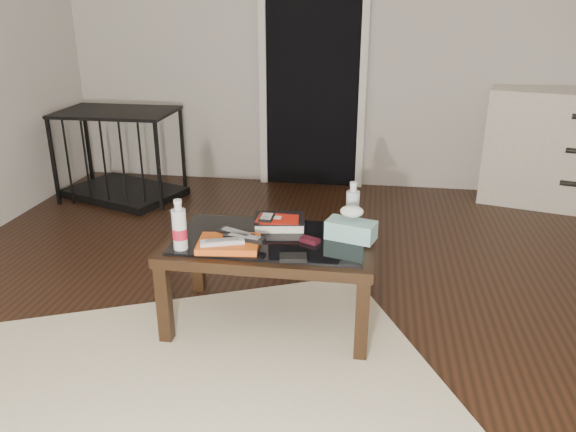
% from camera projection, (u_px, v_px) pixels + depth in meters
% --- Properties ---
extents(ground, '(5.00, 5.00, 0.00)m').
position_uv_depth(ground, '(334.00, 343.00, 2.68)').
color(ground, black).
rests_on(ground, ground).
extents(doorway, '(0.90, 0.08, 2.07)m').
position_uv_depth(doorway, '(313.00, 65.00, 4.64)').
color(doorway, black).
rests_on(doorway, ground).
extents(coffee_table, '(1.00, 0.60, 0.46)m').
position_uv_depth(coffee_table, '(270.00, 249.00, 2.73)').
color(coffee_table, black).
rests_on(coffee_table, ground).
extents(rug, '(2.44, 2.19, 0.01)m').
position_uv_depth(rug, '(200.00, 384.00, 2.39)').
color(rug, beige).
rests_on(rug, ground).
extents(dresser, '(1.29, 0.80, 0.90)m').
position_uv_depth(dresser, '(567.00, 149.00, 4.34)').
color(dresser, beige).
rests_on(dresser, ground).
extents(pet_crate, '(1.06, 0.88, 0.71)m').
position_uv_depth(pet_crate, '(122.00, 169.00, 4.61)').
color(pet_crate, black).
rests_on(pet_crate, ground).
extents(magazines, '(0.30, 0.24, 0.03)m').
position_uv_depth(magazines, '(229.00, 244.00, 2.60)').
color(magazines, '#DA5514').
rests_on(magazines, coffee_table).
extents(remote_silver, '(0.21, 0.11, 0.02)m').
position_uv_depth(remote_silver, '(222.00, 242.00, 2.56)').
color(remote_silver, silver).
rests_on(remote_silver, magazines).
extents(remote_black_front, '(0.21, 0.10, 0.02)m').
position_uv_depth(remote_black_front, '(244.00, 238.00, 2.60)').
color(remote_black_front, black).
rests_on(remote_black_front, magazines).
extents(remote_black_back, '(0.20, 0.13, 0.02)m').
position_uv_depth(remote_black_back, '(236.00, 233.00, 2.65)').
color(remote_black_back, black).
rests_on(remote_black_back, magazines).
extents(textbook, '(0.28, 0.24, 0.05)m').
position_uv_depth(textbook, '(280.00, 222.00, 2.83)').
color(textbook, black).
rests_on(textbook, coffee_table).
extents(dvd_mailers, '(0.19, 0.14, 0.01)m').
position_uv_depth(dvd_mailers, '(276.00, 218.00, 2.81)').
color(dvd_mailers, red).
rests_on(dvd_mailers, textbook).
extents(ipod, '(0.07, 0.11, 0.02)m').
position_uv_depth(ipod, '(267.00, 217.00, 2.79)').
color(ipod, black).
rests_on(ipod, dvd_mailers).
extents(flip_phone, '(0.10, 0.08, 0.02)m').
position_uv_depth(flip_phone, '(310.00, 240.00, 2.65)').
color(flip_phone, black).
rests_on(flip_phone, coffee_table).
extents(wallet, '(0.13, 0.09, 0.02)m').
position_uv_depth(wallet, '(293.00, 258.00, 2.47)').
color(wallet, black).
rests_on(wallet, coffee_table).
extents(water_bottle_left, '(0.08, 0.08, 0.24)m').
position_uv_depth(water_bottle_left, '(179.00, 225.00, 2.54)').
color(water_bottle_left, silver).
rests_on(water_bottle_left, coffee_table).
extents(water_bottle_right, '(0.07, 0.07, 0.24)m').
position_uv_depth(water_bottle_right, '(353.00, 205.00, 2.78)').
color(water_bottle_right, silver).
rests_on(water_bottle_right, coffee_table).
extents(tissue_box, '(0.25, 0.18, 0.09)m').
position_uv_depth(tissue_box, '(351.00, 230.00, 2.67)').
color(tissue_box, teal).
rests_on(tissue_box, coffee_table).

